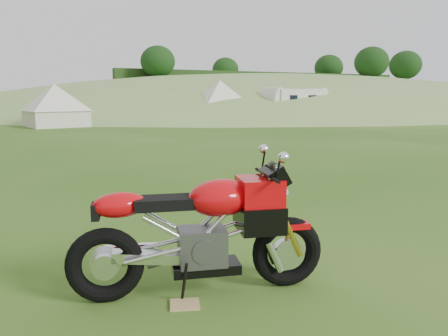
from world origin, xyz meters
name	(u,v)px	position (x,y,z in m)	size (l,w,h in m)	color
ground	(239,217)	(0.00, 0.00, 0.00)	(120.00, 120.00, 0.00)	#265011
hillside	(269,109)	(24.00, 40.00, 0.00)	(80.00, 64.00, 8.00)	#78954C
hedgerow	(269,109)	(24.00, 40.00, 0.00)	(36.00, 1.20, 8.60)	black
sport_motorcycle	(199,223)	(-1.29, -1.86, 0.59)	(1.96, 0.49, 1.18)	#C0060C
plywood_board	(185,304)	(-1.48, -2.02, 0.01)	(0.22, 0.18, 0.02)	tan
tent_left	(55,104)	(-0.95, 19.28, 1.18)	(2.71, 2.71, 2.35)	silver
tent_right	(220,101)	(8.50, 19.60, 1.28)	(2.95, 2.95, 2.56)	silver
caravan	(294,105)	(13.02, 18.30, 1.02)	(4.34, 1.94, 2.03)	silver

